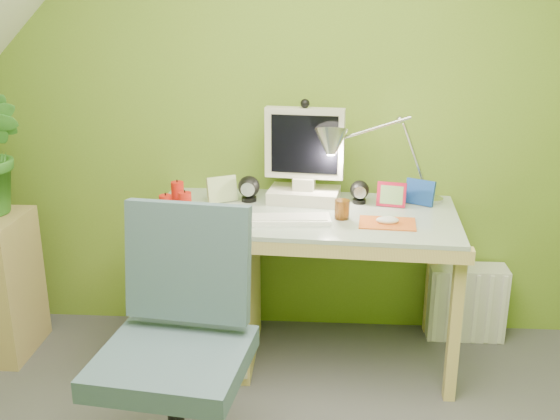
# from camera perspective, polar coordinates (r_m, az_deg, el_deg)

# --- Properties ---
(wall_back) EXTENTS (3.20, 0.01, 2.40)m
(wall_back) POSITION_cam_1_polar(r_m,az_deg,el_deg) (3.32, 0.69, 8.99)
(wall_back) COLOR olive
(wall_back) RESTS_ON floor
(desk) EXTENTS (1.47, 0.81, 0.77)m
(desk) POSITION_cam_1_polar(r_m,az_deg,el_deg) (3.20, 1.92, -6.72)
(desk) COLOR tan
(desk) RESTS_ON floor
(monitor) EXTENTS (0.42, 0.27, 0.54)m
(monitor) POSITION_cam_1_polar(r_m,az_deg,el_deg) (3.16, 2.15, 5.47)
(monitor) COLOR beige
(monitor) RESTS_ON desk
(speaker_left) EXTENTS (0.11, 0.11, 0.13)m
(speaker_left) POSITION_cam_1_polar(r_m,az_deg,el_deg) (3.21, -2.73, 1.89)
(speaker_left) COLOR black
(speaker_left) RESTS_ON desk
(speaker_right) EXTENTS (0.11, 0.11, 0.11)m
(speaker_right) POSITION_cam_1_polar(r_m,az_deg,el_deg) (3.20, 6.94, 1.56)
(speaker_right) COLOR black
(speaker_right) RESTS_ON desk
(keyboard) EXTENTS (0.42, 0.17, 0.02)m
(keyboard) POSITION_cam_1_polar(r_m,az_deg,el_deg) (2.93, 0.34, -0.83)
(keyboard) COLOR white
(keyboard) RESTS_ON desk
(mousepad) EXTENTS (0.26, 0.20, 0.01)m
(mousepad) POSITION_cam_1_polar(r_m,az_deg,el_deg) (2.94, 9.33, -1.14)
(mousepad) COLOR #CE5920
(mousepad) RESTS_ON desk
(mouse) EXTENTS (0.11, 0.07, 0.03)m
(mouse) POSITION_cam_1_polar(r_m,az_deg,el_deg) (2.93, 9.34, -0.88)
(mouse) COLOR silver
(mouse) RESTS_ON mousepad
(amber_tumbler) EXTENTS (0.08, 0.08, 0.09)m
(amber_tumbler) POSITION_cam_1_polar(r_m,az_deg,el_deg) (2.97, 5.42, 0.05)
(amber_tumbler) COLOR brown
(amber_tumbler) RESTS_ON desk
(candle_cluster) EXTENTS (0.17, 0.15, 0.12)m
(candle_cluster) POSITION_cam_1_polar(r_m,az_deg,el_deg) (3.12, -9.06, 1.15)
(candle_cluster) COLOR red
(candle_cluster) RESTS_ON desk
(photo_frame_red) EXTENTS (0.14, 0.05, 0.12)m
(photo_frame_red) POSITION_cam_1_polar(r_m,az_deg,el_deg) (3.17, 9.68, 1.34)
(photo_frame_red) COLOR #AB122F
(photo_frame_red) RESTS_ON desk
(photo_frame_blue) EXTENTS (0.13, 0.09, 0.12)m
(photo_frame_blue) POSITION_cam_1_polar(r_m,az_deg,el_deg) (3.23, 12.09, 1.53)
(photo_frame_blue) COLOR navy
(photo_frame_blue) RESTS_ON desk
(photo_frame_green) EXTENTS (0.14, 0.09, 0.13)m
(photo_frame_green) POSITION_cam_1_polar(r_m,az_deg,el_deg) (3.21, -5.07, 1.81)
(photo_frame_green) COLOR #A9BC81
(photo_frame_green) RESTS_ON desk
(desk_lamp) EXTENTS (0.62, 0.36, 0.63)m
(desk_lamp) POSITION_cam_1_polar(r_m,az_deg,el_deg) (3.17, 10.36, 6.04)
(desk_lamp) COLOR silver
(desk_lamp) RESTS_ON desk
(side_ledge) EXTENTS (0.27, 0.41, 0.72)m
(side_ledge) POSITION_cam_1_polar(r_m,az_deg,el_deg) (3.55, -23.05, -6.08)
(side_ledge) COLOR tan
(side_ledge) RESTS_ON floor
(task_chair) EXTENTS (0.65, 0.65, 1.05)m
(task_chair) POSITION_cam_1_polar(r_m,az_deg,el_deg) (2.38, -9.34, -12.41)
(task_chair) COLOR #3D5464
(task_chair) RESTS_ON floor
(radiator) EXTENTS (0.40, 0.16, 0.40)m
(radiator) POSITION_cam_1_polar(r_m,az_deg,el_deg) (3.61, 15.88, -7.71)
(radiator) COLOR silver
(radiator) RESTS_ON floor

